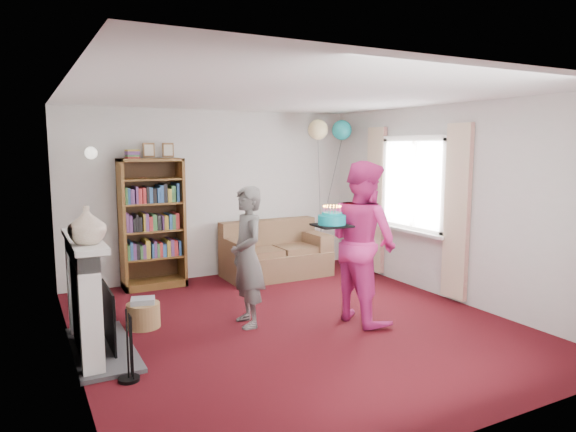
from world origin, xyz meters
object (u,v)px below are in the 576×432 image
person_magenta (363,242)px  birthday_cake (332,220)px  bookcase (152,224)px  person_striped (247,257)px  sofa (274,255)px

person_magenta → birthday_cake: person_magenta is taller
bookcase → person_striped: (0.55, -2.08, -0.12)m
birthday_cake → person_magenta: bearing=8.8°
person_magenta → person_striped: bearing=64.9°
birthday_cake → sofa: bearing=78.2°
bookcase → person_magenta: (1.76, -2.54, 0.02)m
bookcase → person_magenta: bearing=-55.2°
bookcase → person_striped: size_ratio=1.31×
bookcase → birthday_cake: (1.30, -2.61, 0.30)m
person_striped → person_magenta: size_ratio=0.85×
person_magenta → bookcase: bearing=30.3°
bookcase → person_magenta: size_ratio=1.11×
sofa → birthday_cake: (-0.49, -2.37, 0.88)m
bookcase → birthday_cake: bookcase is taller
sofa → birthday_cake: 2.58m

